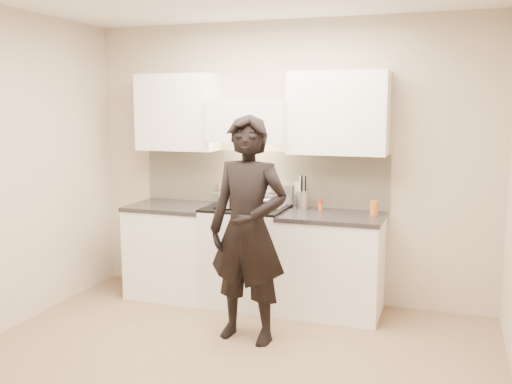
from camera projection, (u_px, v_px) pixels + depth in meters
ground_plane at (219, 370)px, 4.12m from camera, size 4.00×4.00×0.00m
room_shell at (229, 146)px, 4.25m from camera, size 4.04×3.54×2.70m
stove at (246, 254)px, 5.48m from camera, size 0.76×0.65×0.96m
counter_right at (332, 263)px, 5.22m from camera, size 0.92×0.67×0.92m
counter_left at (174, 249)px, 5.73m from camera, size 0.82×0.67×0.92m
wok at (263, 194)px, 5.48m from camera, size 0.34×0.42×0.27m
stock_pot at (230, 199)px, 5.31m from camera, size 0.32×0.29×0.15m
utensil_crock at (302, 198)px, 5.42m from camera, size 0.12×0.12×0.32m
spice_jar at (320, 205)px, 5.34m from camera, size 0.04×0.04×0.09m
oil_glass at (374, 208)px, 5.11m from camera, size 0.08×0.08×0.13m
person at (248, 230)px, 4.55m from camera, size 0.71×0.51×1.82m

